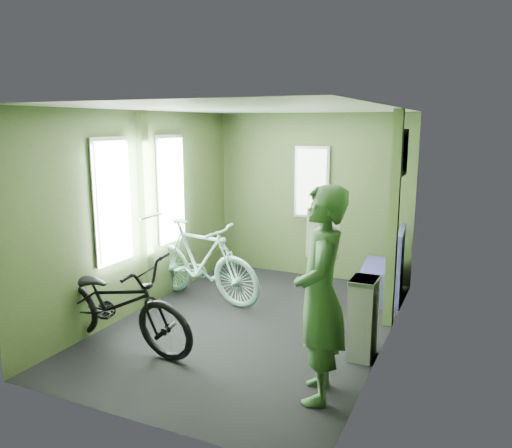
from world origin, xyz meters
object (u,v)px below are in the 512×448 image
(bench_seat, at_px, (384,278))
(bicycle_mint, at_px, (202,301))
(passenger, at_px, (320,295))
(waste_box, at_px, (363,318))
(bicycle_black, at_px, (118,348))

(bench_seat, bearing_deg, bicycle_mint, -158.30)
(passenger, xyz_separation_m, waste_box, (0.16, 0.83, -0.47))
(bicycle_mint, bearing_deg, passenger, -117.20)
(bicycle_black, distance_m, bicycle_mint, 1.49)
(waste_box, xyz_separation_m, bench_seat, (-0.12, 1.73, -0.12))
(passenger, distance_m, bench_seat, 2.63)
(bicycle_mint, bearing_deg, bicycle_black, -172.03)
(waste_box, height_order, bench_seat, bench_seat)
(bicycle_mint, bearing_deg, waste_box, -97.59)
(passenger, bearing_deg, bench_seat, 163.57)
(passenger, bearing_deg, bicycle_mint, -142.91)
(bicycle_mint, xyz_separation_m, waste_box, (2.15, -0.69, 0.38))
(bicycle_black, height_order, bicycle_mint, bicycle_mint)
(bicycle_black, distance_m, passenger, 2.22)
(passenger, xyz_separation_m, bench_seat, (0.05, 2.56, -0.59))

